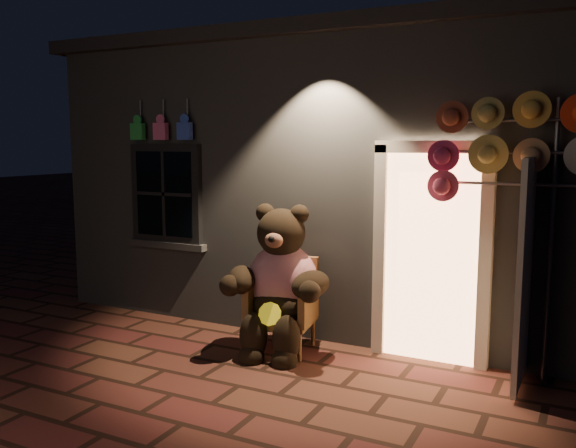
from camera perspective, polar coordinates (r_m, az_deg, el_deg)
The scene contains 5 objects.
ground at distance 5.68m, azimuth -4.69°, elevation -14.87°, with size 60.00×60.00×0.00m, color #512D1F.
shop_building at distance 8.90m, azimuth 8.84°, elevation 4.78°, with size 7.30×5.95×3.51m.
wicker_armchair at distance 6.48m, azimuth -0.37°, elevation -7.47°, with size 0.74×0.69×0.97m.
teddy_bear at distance 6.31m, azimuth -0.79°, elevation -5.60°, with size 1.17×0.98×1.62m.
hat_rack at distance 5.78m, azimuth 19.74°, elevation 7.01°, with size 1.46×0.22×2.58m.
Camera 1 is at (2.77, -4.45, 2.18)m, focal length 38.00 mm.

